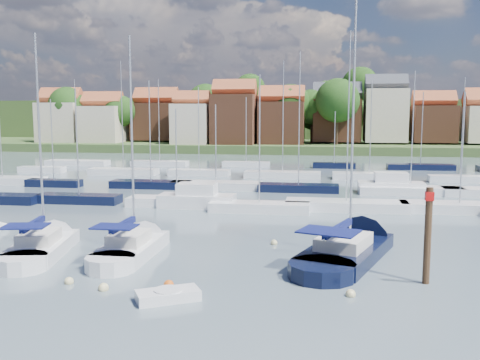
# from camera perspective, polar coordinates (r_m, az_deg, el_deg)

# --- Properties ---
(ground) EXTENTS (260.00, 260.00, 0.00)m
(ground) POSITION_cam_1_polar(r_m,az_deg,el_deg) (68.23, 3.65, -0.12)
(ground) COLOR #45575E
(ground) RESTS_ON ground
(sailboat_left) EXTENTS (4.82, 11.03, 14.57)m
(sailboat_left) POSITION_cam_1_polar(r_m,az_deg,el_deg) (36.43, -19.76, -6.44)
(sailboat_left) COLOR silver
(sailboat_left) RESTS_ON ground
(sailboat_centre) EXTENTS (2.80, 10.53, 14.36)m
(sailboat_centre) POSITION_cam_1_polar(r_m,az_deg,el_deg) (34.66, -10.79, -6.83)
(sailboat_centre) COLOR silver
(sailboat_centre) RESTS_ON ground
(sailboat_navy) EXTENTS (7.97, 14.14, 18.89)m
(sailboat_navy) POSITION_cam_1_polar(r_m,az_deg,el_deg) (34.62, 12.24, -6.90)
(sailboat_navy) COLOR black
(sailboat_navy) RESTS_ON ground
(tender) EXTENTS (3.19, 2.59, 0.63)m
(tender) POSITION_cam_1_polar(r_m,az_deg,el_deg) (25.63, -7.69, -12.10)
(tender) COLOR silver
(tender) RESTS_ON ground
(timber_piling) EXTENTS (0.40, 0.40, 7.21)m
(timber_piling) POSITION_cam_1_polar(r_m,az_deg,el_deg) (29.01, 19.32, -7.39)
(timber_piling) COLOR #4C331E
(timber_piling) RESTS_ON ground
(buoy_b) EXTENTS (0.48, 0.48, 0.48)m
(buoy_b) POSITION_cam_1_polar(r_m,az_deg,el_deg) (29.18, -17.76, -10.47)
(buoy_b) COLOR beige
(buoy_b) RESTS_ON ground
(buoy_c) EXTENTS (0.46, 0.46, 0.46)m
(buoy_c) POSITION_cam_1_polar(r_m,az_deg,el_deg) (31.18, -15.71, -9.25)
(buoy_c) COLOR #D85914
(buoy_c) RESTS_ON ground
(buoy_d) EXTENTS (0.52, 0.52, 0.52)m
(buoy_d) POSITION_cam_1_polar(r_m,az_deg,el_deg) (27.54, -7.62, -11.25)
(buoy_d) COLOR #D85914
(buoy_d) RESTS_ON ground
(buoy_e) EXTENTS (0.44, 0.44, 0.44)m
(buoy_e) POSITION_cam_1_polar(r_m,az_deg,el_deg) (35.75, 3.65, -6.87)
(buoy_e) COLOR beige
(buoy_e) RESTS_ON ground
(buoy_f) EXTENTS (0.48, 0.48, 0.48)m
(buoy_f) POSITION_cam_1_polar(r_m,az_deg,el_deg) (26.55, 11.71, -12.05)
(buoy_f) COLOR beige
(buoy_f) RESTS_ON ground
(buoy_g) EXTENTS (0.52, 0.52, 0.52)m
(buoy_g) POSITION_cam_1_polar(r_m,az_deg,el_deg) (27.69, -14.36, -11.31)
(buoy_g) COLOR beige
(buoy_g) RESTS_ON ground
(buoy_h) EXTENTS (0.48, 0.48, 0.48)m
(buoy_h) POSITION_cam_1_polar(r_m,az_deg,el_deg) (31.23, 6.09, -8.99)
(buoy_h) COLOR beige
(buoy_h) RESTS_ON ground
(marina_field) EXTENTS (79.62, 41.41, 15.93)m
(marina_field) POSITION_cam_1_polar(r_m,az_deg,el_deg) (63.23, 4.98, -0.32)
(marina_field) COLOR silver
(marina_field) RESTS_ON ground
(far_shore_town) EXTENTS (212.46, 90.00, 22.27)m
(far_shore_town) POSITION_cam_1_polar(r_m,az_deg,el_deg) (160.17, 7.47, 5.69)
(far_shore_town) COLOR #3D4E27
(far_shore_town) RESTS_ON ground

